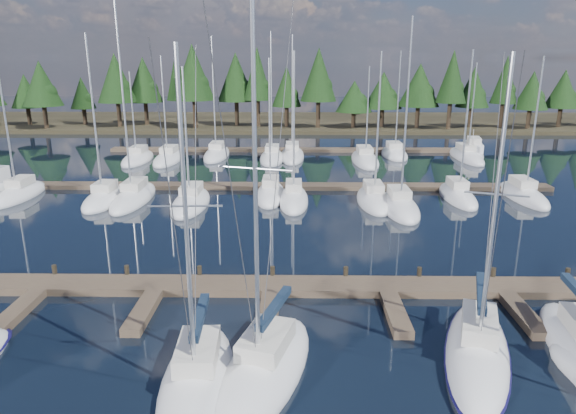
{
  "coord_description": "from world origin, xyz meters",
  "views": [
    {
      "loc": [
        1.24,
        -6.87,
        11.81
      ],
      "look_at": [
        0.8,
        22.0,
        3.4
      ],
      "focal_mm": 32.0,
      "sensor_mm": 36.0,
      "label": 1
    }
  ],
  "objects_px": {
    "main_dock": "(271,291)",
    "motor_yacht_right": "(472,152)",
    "front_sailboat_2": "(197,382)",
    "front_sailboat_4": "(477,352)",
    "front_sailboat_3": "(263,370)"
  },
  "relations": [
    {
      "from": "main_dock",
      "to": "motor_yacht_right",
      "type": "bearing_deg",
      "value": 59.48
    },
    {
      "from": "front_sailboat_2",
      "to": "motor_yacht_right",
      "type": "distance_m",
      "value": 54.13
    },
    {
      "from": "front_sailboat_4",
      "to": "motor_yacht_right",
      "type": "distance_m",
      "value": 47.72
    },
    {
      "from": "motor_yacht_right",
      "to": "main_dock",
      "type": "bearing_deg",
      "value": -120.52
    },
    {
      "from": "main_dock",
      "to": "front_sailboat_2",
      "type": "relative_size",
      "value": 3.36
    },
    {
      "from": "front_sailboat_2",
      "to": "front_sailboat_4",
      "type": "bearing_deg",
      "value": 11.31
    },
    {
      "from": "main_dock",
      "to": "front_sailboat_2",
      "type": "distance_m",
      "value": 8.24
    },
    {
      "from": "front_sailboat_2",
      "to": "front_sailboat_4",
      "type": "relative_size",
      "value": 1.02
    },
    {
      "from": "front_sailboat_3",
      "to": "motor_yacht_right",
      "type": "xyz_separation_m",
      "value": [
        23.39,
        46.79,
        0.15
      ]
    },
    {
      "from": "front_sailboat_3",
      "to": "motor_yacht_right",
      "type": "height_order",
      "value": "front_sailboat_3"
    },
    {
      "from": "main_dock",
      "to": "front_sailboat_4",
      "type": "xyz_separation_m",
      "value": [
        8.68,
        -5.69,
        0.08
      ]
    },
    {
      "from": "front_sailboat_3",
      "to": "front_sailboat_4",
      "type": "distance_m",
      "value": 8.78
    },
    {
      "from": "front_sailboat_3",
      "to": "motor_yacht_right",
      "type": "relative_size",
      "value": 1.83
    },
    {
      "from": "front_sailboat_3",
      "to": "front_sailboat_4",
      "type": "height_order",
      "value": "front_sailboat_3"
    },
    {
      "from": "front_sailboat_2",
      "to": "front_sailboat_3",
      "type": "xyz_separation_m",
      "value": [
        2.38,
        0.81,
        0.01
      ]
    }
  ]
}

